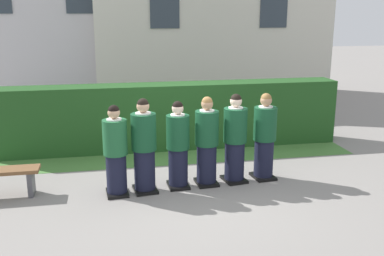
% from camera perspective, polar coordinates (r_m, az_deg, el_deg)
% --- Properties ---
extents(ground_plane, '(60.00, 60.00, 0.00)m').
position_cam_1_polar(ground_plane, '(7.92, -0.00, -7.37)').
color(ground_plane, gray).
extents(student_front_row_0, '(0.40, 0.50, 1.53)m').
position_cam_1_polar(student_front_row_0, '(7.42, -9.77, -3.16)').
color(student_front_row_0, black).
rests_on(student_front_row_0, ground).
extents(student_front_row_1, '(0.43, 0.50, 1.61)m').
position_cam_1_polar(student_front_row_1, '(7.48, -6.16, -2.56)').
color(student_front_row_1, black).
rests_on(student_front_row_1, ground).
extents(student_front_row_2, '(0.40, 0.45, 1.53)m').
position_cam_1_polar(student_front_row_2, '(7.63, -1.81, -2.44)').
color(student_front_row_2, black).
rests_on(student_front_row_2, ground).
extents(student_front_row_3, '(0.41, 0.47, 1.58)m').
position_cam_1_polar(student_front_row_3, '(7.75, 1.90, -1.98)').
color(student_front_row_3, black).
rests_on(student_front_row_3, ground).
extents(student_front_row_4, '(0.44, 0.51, 1.60)m').
position_cam_1_polar(student_front_row_4, '(7.92, 5.53, -1.60)').
color(student_front_row_4, black).
rests_on(student_front_row_4, ground).
extents(student_front_row_5, '(0.42, 0.49, 1.58)m').
position_cam_1_polar(student_front_row_5, '(8.14, 9.27, -1.34)').
color(student_front_row_5, black).
rests_on(student_front_row_5, ground).
extents(hedge, '(7.53, 0.70, 1.45)m').
position_cam_1_polar(hedge, '(9.93, -2.58, 1.56)').
color(hedge, '#214C1E').
rests_on(hedge, ground).
extents(lawn_strip, '(7.53, 0.90, 0.01)m').
position_cam_1_polar(lawn_strip, '(9.36, -1.81, -3.82)').
color(lawn_strip, '#477A38').
rests_on(lawn_strip, ground).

